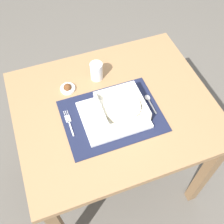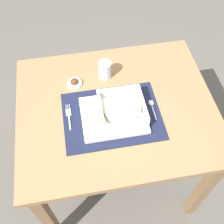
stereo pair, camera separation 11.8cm
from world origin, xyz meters
The scene contains 10 objects.
ground_plane centered at (0.00, 0.00, 0.00)m, with size 6.00×6.00×0.00m, color #59544C.
dining_table centered at (0.00, 0.00, 0.62)m, with size 0.88×0.74×0.73m.
placemat centered at (-0.03, -0.05, 0.73)m, with size 0.42×0.32×0.00m, color #191E38.
serving_plate centered at (-0.02, -0.05, 0.74)m, with size 0.27×0.23×0.02m, color white.
porridge_bowl centered at (0.02, -0.05, 0.77)m, with size 0.19×0.19×0.06m.
fork centered at (-0.21, -0.01, 0.74)m, with size 0.02×0.14×0.00m.
spoon centered at (0.15, -0.03, 0.74)m, with size 0.02×0.11×0.01m.
butter_knife centered at (0.12, -0.07, 0.74)m, with size 0.01×0.14×0.01m.
drinking_glass centered at (-0.02, 0.19, 0.77)m, with size 0.06×0.06×0.09m.
condiment_saucer centered at (-0.17, 0.16, 0.74)m, with size 0.07×0.07×0.04m.
Camera 2 is at (-0.15, -0.72, 1.73)m, focal length 44.63 mm.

